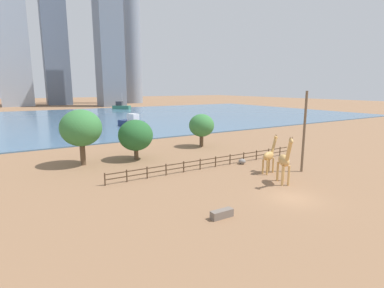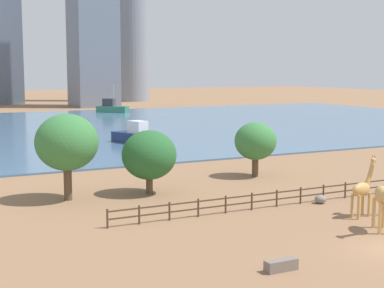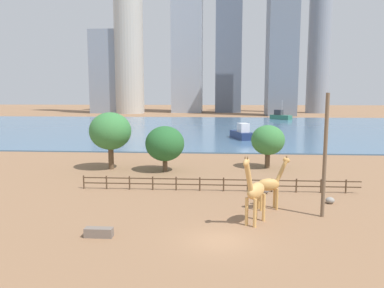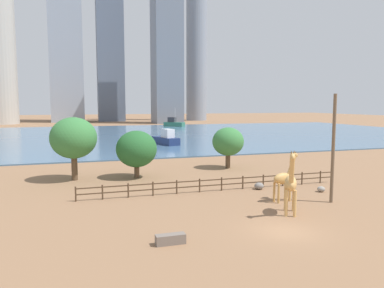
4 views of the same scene
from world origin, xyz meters
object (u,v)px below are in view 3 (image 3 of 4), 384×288
Objects in this scene: feeding_trough at (99,232)px; boat_sailboat at (242,133)px; boulder_by_pole at (330,200)px; giraffe_companion at (255,191)px; boulder_near_fence at (264,190)px; tree_center_broad at (268,140)px; tree_right_tall at (165,144)px; utility_pole at (325,156)px; tree_left_large at (110,131)px; giraffe_tall at (270,184)px; boat_ferry at (280,116)px.

boat_sailboat reaches higher than feeding_trough.
boulder_by_pole is 43.53m from boat_sailboat.
giraffe_companion is 5.55× the size of boulder_near_fence.
feeding_trough is 53.30m from boat_sailboat.
tree_center_broad is 12.63m from tree_right_tall.
utility_pole is at bearing -60.33° from boulder_near_fence.
tree_center_broad reaches higher than boulder_by_pole.
giraffe_companion is 6.90× the size of boulder_by_pole.
boat_sailboat is at bearing 93.74° from utility_pole.
tree_left_large is 19.17m from tree_center_broad.
giraffe_companion is 24.07m from tree_left_large.
tree_left_large is (-5.35, 21.43, 4.32)m from feeding_trough.
utility_pole is 1.33× the size of tree_left_large.
feeding_trough is at bearing -161.70° from utility_pole.
giraffe_tall is at bearing -91.70° from boulder_near_fence.
tree_center_broad reaches higher than giraffe_tall.
utility_pole reaches higher than tree_right_tall.
tree_center_broad reaches higher than boat_sailboat.
feeding_trough is at bearing -164.56° from giraffe_tall.
tree_center_broad reaches higher than boulder_near_fence.
tree_left_large is (-17.19, 10.11, 4.29)m from boulder_near_fence.
boat_ferry is (13.92, 104.70, -3.27)m from utility_pole.
giraffe_tall is at bearing -160.10° from boulder_by_pole.
tree_left_large is at bearing -174.05° from tree_center_broad.
boulder_near_fence is 0.13× the size of boat_ferry.
tree_right_tall is 0.73× the size of boat_ferry.
tree_left_large is at bearing 150.04° from boulder_by_pole.
tree_left_large is 0.91× the size of boat_sailboat.
giraffe_companion is 2.82× the size of feeding_trough.
utility_pole is at bearing -84.68° from tree_center_broad.
boat_ferry is at bearing -33.10° from boat_sailboat.
tree_center_broad reaches higher than feeding_trough.
boulder_by_pole is 0.10× the size of boat_sailboat.
utility_pole reaches higher than tree_left_large.
giraffe_companion is 20.59m from tree_center_broad.
giraffe_tall is 2.39× the size of feeding_trough.
boulder_near_fence is (-3.55, 6.23, -4.26)m from utility_pole.
tree_center_broad is 87.80m from boat_ferry.
giraffe_tall is 0.62× the size of tree_left_large.
boat_sailboat is at bearing 70.61° from tree_right_tall.
boulder_by_pole is at bearing -37.74° from tree_right_tall.
utility_pole is 1.71× the size of tree_right_tall.
tree_right_tall is (6.71, -0.78, -1.34)m from tree_left_large.
boulder_near_fence is at bearing -98.66° from tree_center_broad.
tree_right_tall is 33.13m from boat_sailboat.
tree_left_large is (-22.32, 12.86, 4.36)m from boulder_by_pole.
feeding_trough is (-11.84, -11.32, -0.03)m from boulder_near_fence.
feeding_trough is at bearing -93.77° from tree_right_tall.
utility_pole is 20.99m from tree_right_tall.
giraffe_tall is 22.71m from tree_left_large.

